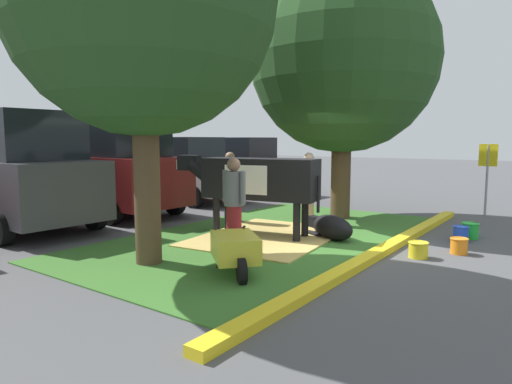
{
  "coord_description": "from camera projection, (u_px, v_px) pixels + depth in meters",
  "views": [
    {
      "loc": [
        -7.28,
        -3.5,
        1.94
      ],
      "look_at": [
        -0.01,
        1.75,
        0.9
      ],
      "focal_mm": 31.67,
      "sensor_mm": 36.0,
      "label": 1
    }
  ],
  "objects": [
    {
      "name": "parking_sign",
      "position": [
        488.0,
        165.0,
        11.42
      ],
      "size": [
        0.1,
        0.44,
        1.83
      ],
      "color": "#99999E",
      "rests_on": "ground"
    },
    {
      "name": "suv_black",
      "position": [
        108.0,
        165.0,
        11.83
      ],
      "size": [
        2.3,
        4.69,
        2.52
      ],
      "color": "maroon",
      "rests_on": "ground"
    },
    {
      "name": "hatchback_white",
      "position": [
        183.0,
        170.0,
        14.36
      ],
      "size": [
        2.19,
        4.48,
        2.02
      ],
      "color": "silver",
      "rests_on": "ground"
    },
    {
      "name": "calf_lying",
      "position": [
        331.0,
        227.0,
        8.82
      ],
      "size": [
        0.92,
        1.31,
        0.48
      ],
      "color": "black",
      "rests_on": "ground"
    },
    {
      "name": "suv_dark_grey",
      "position": [
        15.0,
        171.0,
        9.82
      ],
      "size": [
        2.3,
        4.69,
        2.52
      ],
      "color": "#3D3D42",
      "rests_on": "ground"
    },
    {
      "name": "person_handler",
      "position": [
        308.0,
        186.0,
        10.35
      ],
      "size": [
        0.34,
        0.53,
        1.65
      ],
      "color": "#9E7F5B",
      "rests_on": "ground"
    },
    {
      "name": "grass_island",
      "position": [
        269.0,
        236.0,
        9.12
      ],
      "size": [
        8.17,
        4.45,
        0.02
      ],
      "primitive_type": "cube",
      "color": "#386B28",
      "rests_on": "ground"
    },
    {
      "name": "ground_plane",
      "position": [
        335.0,
        248.0,
        8.12
      ],
      "size": [
        80.0,
        80.0,
        0.0
      ],
      "primitive_type": "plane",
      "color": "#4C4C4F"
    },
    {
      "name": "curb_yellow",
      "position": [
        383.0,
        250.0,
        7.74
      ],
      "size": [
        9.37,
        0.24,
        0.12
      ],
      "primitive_type": "cube",
      "color": "yellow",
      "rests_on": "ground"
    },
    {
      "name": "sedan_red",
      "position": [
        240.0,
        166.0,
        16.41
      ],
      "size": [
        2.19,
        4.48,
        2.02
      ],
      "color": "red",
      "rests_on": "ground"
    },
    {
      "name": "shade_tree_left",
      "position": [
        142.0,
        0.0,
        6.65
      ],
      "size": [
        4.05,
        4.05,
        6.03
      ],
      "color": "#4C3823",
      "rests_on": "ground"
    },
    {
      "name": "shade_tree_right",
      "position": [
        343.0,
        59.0,
        10.78
      ],
      "size": [
        4.49,
        4.49,
        6.11
      ],
      "color": "#4C3823",
      "rests_on": "ground"
    },
    {
      "name": "bucket_orange",
      "position": [
        459.0,
        246.0,
        7.69
      ],
      "size": [
        0.3,
        0.3,
        0.28
      ],
      "color": "orange",
      "rests_on": "ground"
    },
    {
      "name": "bucket_yellow",
      "position": [
        418.0,
        249.0,
        7.44
      ],
      "size": [
        0.33,
        0.33,
        0.27
      ],
      "color": "yellow",
      "rests_on": "ground"
    },
    {
      "name": "bucket_green",
      "position": [
        470.0,
        230.0,
        8.89
      ],
      "size": [
        0.33,
        0.33,
        0.31
      ],
      "color": "green",
      "rests_on": "ground"
    },
    {
      "name": "wheelbarrow",
      "position": [
        235.0,
        248.0,
        6.5
      ],
      "size": [
        1.31,
        1.39,
        0.63
      ],
      "color": "gold",
      "rests_on": "ground"
    },
    {
      "name": "cow_holstein",
      "position": [
        255.0,
        179.0,
        8.98
      ],
      "size": [
        1.14,
        3.1,
        1.61
      ],
      "color": "black",
      "rests_on": "ground"
    },
    {
      "name": "person_visitor_far",
      "position": [
        234.0,
        203.0,
        7.59
      ],
      "size": [
        0.34,
        0.52,
        1.64
      ],
      "color": "maroon",
      "rests_on": "ground"
    },
    {
      "name": "person_visitor_near",
      "position": [
        230.0,
        185.0,
        10.49
      ],
      "size": [
        0.42,
        0.38,
        1.66
      ],
      "color": "black",
      "rests_on": "ground"
    },
    {
      "name": "hay_bedding",
      "position": [
        268.0,
        237.0,
        8.95
      ],
      "size": [
        3.45,
        2.75,
        0.04
      ],
      "primitive_type": "cube",
      "rotation": [
        0.0,
        0.0,
        0.11
      ],
      "color": "tan",
      "rests_on": "ground"
    },
    {
      "name": "bucket_blue",
      "position": [
        461.0,
        234.0,
        8.61
      ],
      "size": [
        0.3,
        0.3,
        0.3
      ],
      "color": "blue",
      "rests_on": "ground"
    }
  ]
}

